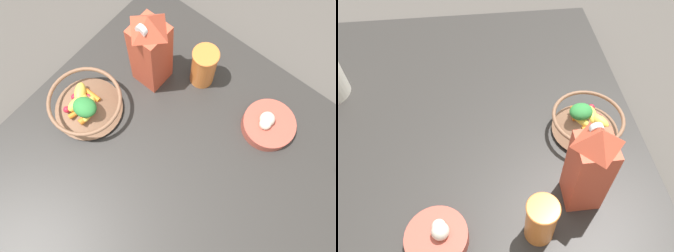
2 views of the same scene
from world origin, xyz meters
The scene contains 6 objects.
ground_plane centered at (0.00, 0.00, 0.00)m, with size 6.00×6.00×0.00m, color #4C4742.
countertop centered at (0.00, 0.00, 0.02)m, with size 1.04×1.04×0.04m.
fruit_bowl centered at (-0.37, 0.08, 0.08)m, with size 0.19×0.19×0.09m.
milk_carton centered at (-0.30, 0.27, 0.16)m, with size 0.08×0.08×0.25m.
drinking_cup centered at (-0.19, 0.35, 0.10)m, with size 0.07×0.07×0.13m.
garlic_bowl centered at (0.03, 0.34, 0.06)m, with size 0.14×0.14×0.06m.
Camera 1 is at (0.01, -0.04, 0.85)m, focal length 35.00 mm.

